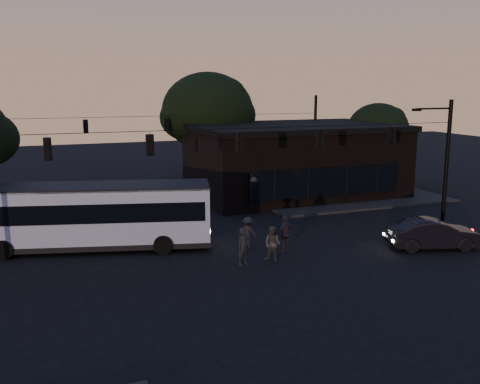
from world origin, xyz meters
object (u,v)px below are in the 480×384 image
object	(u,v)px
pedestrian_b	(273,244)
pedestrian_d	(248,232)
pedestrian_c	(285,234)
bus	(93,213)
building	(294,159)
car	(434,234)
pedestrian_a	(243,246)

from	to	relation	value
pedestrian_b	pedestrian_d	bearing A→B (deg)	147.58
pedestrian_b	pedestrian_c	distance (m)	1.56
bus	building	bearing A→B (deg)	44.51
pedestrian_d	car	bearing A→B (deg)	-157.78
bus	pedestrian_d	xyz separation A→B (m)	(7.45, -2.65, -1.05)
bus	pedestrian_c	bearing A→B (deg)	-10.08
pedestrian_a	pedestrian_d	size ratio (longest dim) A/B	1.07
building	bus	world-z (taller)	building
pedestrian_a	pedestrian_c	xyz separation A→B (m)	(2.64, 1.00, 0.08)
car	pedestrian_a	xyz separation A→B (m)	(-10.08, 1.13, 0.11)
building	car	bearing A→B (deg)	-88.67
pedestrian_c	pedestrian_a	bearing A→B (deg)	-1.93
car	pedestrian_c	bearing A→B (deg)	90.11
building	pedestrian_d	bearing A→B (deg)	-125.67
car	pedestrian_d	size ratio (longest dim) A/B	2.85
bus	pedestrian_b	distance (m)	9.33
pedestrian_a	pedestrian_c	distance (m)	2.83
car	pedestrian_b	bearing A→B (deg)	98.86
building	car	world-z (taller)	building
building	pedestrian_d	size ratio (longest dim) A/B	9.34
pedestrian_b	pedestrian_c	xyz separation A→B (m)	(1.16, 1.04, 0.11)
pedestrian_a	car	bearing A→B (deg)	-24.41
car	pedestrian_b	world-z (taller)	pedestrian_b
car	pedestrian_c	world-z (taller)	pedestrian_c
pedestrian_b	pedestrian_c	size ratio (longest dim) A/B	0.89
pedestrian_a	pedestrian_b	bearing A→B (deg)	-19.35
car	pedestrian_d	xyz separation A→B (m)	(-8.89, 3.56, 0.05)
building	bus	bearing A→B (deg)	-149.98
car	pedestrian_b	size ratio (longest dim) A/B	2.74
building	pedestrian_b	xyz separation A→B (m)	(-8.24, -14.34, -1.85)
bus	pedestrian_d	size ratio (longest dim) A/B	7.39
pedestrian_d	building	bearing A→B (deg)	-81.64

